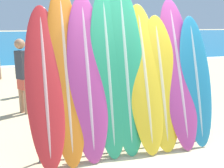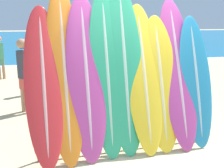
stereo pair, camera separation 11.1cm
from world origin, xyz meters
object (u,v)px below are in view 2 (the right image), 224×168
object	(u,v)px
person_far_right	(158,62)
surfboard_slot_4	(125,69)
surfboard_slot_0	(44,85)
surfboard_slot_7	(178,72)
surfboard_slot_2	(86,77)
surfboard_slot_3	(107,74)
surfboard_rack	(126,121)
person_far_left	(24,73)
person_mid_beach	(0,56)
surfboard_slot_5	(144,78)
surfboard_slot_6	(161,83)
surfboard_slot_1	(65,74)
surfboard_slot_8	(196,81)
person_near_water	(40,62)

from	to	relation	value
person_far_right	surfboard_slot_4	bearing A→B (deg)	128.57
surfboard_slot_0	surfboard_slot_7	distance (m)	2.07
surfboard_slot_2	person_far_right	size ratio (longest dim) A/B	1.37
surfboard_slot_0	surfboard_slot_3	world-z (taller)	surfboard_slot_3
surfboard_rack	person_far_left	distance (m)	2.80
surfboard_slot_0	person_mid_beach	bearing A→B (deg)	102.35
surfboard_slot_5	surfboard_slot_4	bearing A→B (deg)	173.93
surfboard_slot_5	surfboard_slot_7	bearing A→B (deg)	2.96
surfboard_slot_6	person_far_right	distance (m)	3.02
person_far_left	surfboard_slot_6	bearing A→B (deg)	4.41
surfboard_rack	surfboard_slot_3	world-z (taller)	surfboard_slot_3
surfboard_slot_0	person_far_left	bearing A→B (deg)	99.77
surfboard_slot_7	surfboard_slot_3	bearing A→B (deg)	-179.34
surfboard_slot_5	person_far_right	world-z (taller)	surfboard_slot_5
surfboard_slot_0	surfboard_slot_3	bearing A→B (deg)	0.86
surfboard_slot_1	surfboard_slot_2	world-z (taller)	surfboard_slot_1
surfboard_slot_5	surfboard_slot_8	bearing A→B (deg)	-2.22
surfboard_slot_3	person_far_right	xyz separation A→B (m)	(2.09, 2.71, -0.27)
surfboard_slot_1	surfboard_slot_4	bearing A→B (deg)	-1.51
surfboard_slot_3	person_near_water	size ratio (longest dim) A/B	1.50
surfboard_rack	surfboard_slot_5	size ratio (longest dim) A/B	1.19
surfboard_slot_5	surfboard_slot_0	bearing A→B (deg)	179.86
surfboard_slot_0	surfboard_slot_6	xyz separation A→B (m)	(1.75, -0.03, -0.07)
person_near_water	person_far_left	world-z (taller)	person_far_left
surfboard_slot_0	person_near_water	world-z (taller)	surfboard_slot_0
person_far_left	surfboard_slot_5	bearing A→B (deg)	0.84
surfboard_rack	surfboard_slot_6	size ratio (longest dim) A/B	1.29
surfboard_slot_5	surfboard_slot_7	world-z (taller)	surfboard_slot_7
surfboard_rack	person_far_right	distance (m)	3.36
person_near_water	person_far_right	xyz separation A→B (m)	(3.04, -1.17, 0.06)
surfboard_rack	surfboard_slot_8	bearing A→B (deg)	1.04
surfboard_slot_2	surfboard_slot_6	world-z (taller)	surfboard_slot_2
surfboard_rack	surfboard_slot_2	xyz separation A→B (m)	(-0.58, 0.07, 0.71)
surfboard_slot_0	surfboard_slot_1	size ratio (longest dim) A/B	0.89
surfboard_slot_5	person_far_left	bearing A→B (deg)	129.83
surfboard_slot_3	surfboard_slot_6	bearing A→B (deg)	-2.85
surfboard_slot_2	surfboard_slot_5	bearing A→B (deg)	-0.79
surfboard_slot_7	person_mid_beach	world-z (taller)	surfboard_slot_7
surfboard_slot_3	person_mid_beach	bearing A→B (deg)	110.08
surfboard_slot_5	person_mid_beach	size ratio (longest dim) A/B	1.47
surfboard_slot_2	surfboard_slot_6	bearing A→B (deg)	-1.83
surfboard_slot_4	person_mid_beach	size ratio (longest dim) A/B	1.66
person_far_right	person_far_left	bearing A→B (deg)	80.87
surfboard_slot_1	surfboard_slot_6	size ratio (longest dim) A/B	1.19
surfboard_slot_3	person_mid_beach	size ratio (longest dim) A/B	1.59
surfboard_slot_8	person_near_water	world-z (taller)	surfboard_slot_8
surfboard_slot_2	surfboard_slot_3	world-z (taller)	surfboard_slot_3
surfboard_slot_8	person_near_water	distance (m)	4.61
surfboard_slot_7	surfboard_slot_8	size ratio (longest dim) A/B	1.13
surfboard_slot_4	person_far_left	size ratio (longest dim) A/B	1.56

